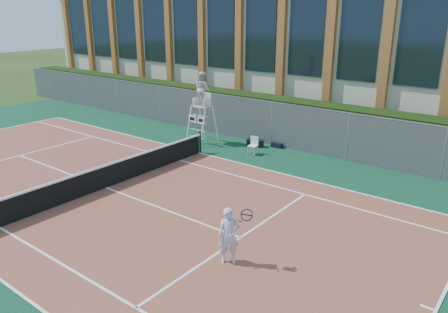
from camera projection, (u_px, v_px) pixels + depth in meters
The scene contains 12 objects.
ground at pixel (106, 188), 16.84m from camera, with size 120.00×120.00×0.00m, color #233814.
apron at pixel (126, 181), 17.58m from camera, with size 36.00×20.00×0.01m, color #0C371E.
tennis_court at pixel (106, 188), 16.83m from camera, with size 23.77×10.97×0.02m, color brown.
tennis_net at pixel (105, 175), 16.67m from camera, with size 0.10×11.30×1.10m.
fence at pixel (239, 118), 23.08m from camera, with size 40.00×0.06×2.20m, color #595E60, non-canonical shape.
hedge at pixel (252, 114), 23.98m from camera, with size 40.00×1.40×2.20m, color black.
building at pixel (320, 48), 28.97m from camera, with size 45.00×10.60×8.22m.
umpire_chair at pixel (202, 91), 21.88m from camera, with size 1.03×1.59×3.69m.
plastic_chair at pixel (254, 144), 20.70m from camera, with size 0.44×0.44×0.85m.
sports_bag_near at pixel (255, 143), 21.91m from camera, with size 0.84×0.34×0.36m, color black.
sports_bag_far at pixel (277, 145), 21.81m from camera, with size 0.58×0.25×0.23m, color black.
tennis_player at pixel (229, 236), 11.62m from camera, with size 0.95×0.76×1.60m.
Camera 1 is at (13.14, -9.52, 6.52)m, focal length 35.00 mm.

